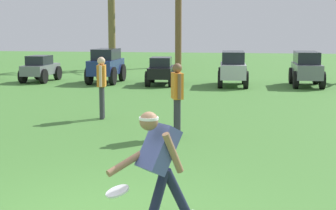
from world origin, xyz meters
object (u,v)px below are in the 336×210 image
frisbee_thrower (159,163)px  parked_car_slot_c (106,65)px  parked_car_slot_b (40,68)px  palm_tree_left_of_centre (178,2)px  parked_car_slot_d (161,71)px  teammate_midfield (177,93)px  parked_car_slot_f (306,68)px  parked_car_slot_e (233,67)px  teammate_near_sideline (102,82)px  frisbee_in_flight (117,191)px  palm_tree_far_left (111,6)px

frisbee_thrower → parked_car_slot_c: parked_car_slot_c is taller
parked_car_slot_b → palm_tree_left_of_centre: size_ratio=0.35×
parked_car_slot_d → palm_tree_left_of_centre: bearing=93.9°
teammate_midfield → parked_car_slot_f: size_ratio=0.64×
parked_car_slot_e → teammate_midfield: bearing=-94.6°
teammate_midfield → parked_car_slot_b: (-7.30, 10.01, -0.38)m
teammate_near_sideline → palm_tree_left_of_centre: palm_tree_left_of_centre is taller
parked_car_slot_c → parked_car_slot_f: (8.04, 0.08, -0.02)m
teammate_midfield → parked_car_slot_d: (-2.05, 9.67, -0.38)m
frisbee_thrower → teammate_midfield: size_ratio=0.89×
frisbee_in_flight → frisbee_thrower: bearing=22.5°
parked_car_slot_c → palm_tree_far_left: (-1.64, 6.83, 2.63)m
teammate_midfield → parked_car_slot_b: teammate_midfield is taller
parked_car_slot_c → parked_car_slot_d: size_ratio=1.04×
palm_tree_left_of_centre → parked_car_slot_d: bearing=-86.1°
parked_car_slot_f → teammate_midfield: bearing=-109.7°
parked_car_slot_b → palm_tree_far_left: palm_tree_far_left is taller
parked_car_slot_f → parked_car_slot_c: bearing=-179.5°
frisbee_in_flight → parked_car_slot_e: bearing=87.3°
palm_tree_left_of_centre → parked_car_slot_e: bearing=-69.1°
parked_car_slot_e → palm_tree_far_left: size_ratio=0.41×
parked_car_slot_b → palm_tree_left_of_centre: (4.62, 8.86, 3.09)m
teammate_near_sideline → palm_tree_left_of_centre: (-0.49, 16.99, 2.71)m
frisbee_in_flight → parked_car_slot_b: 16.85m
teammate_near_sideline → palm_tree_left_of_centre: 17.21m
frisbee_thrower → parked_car_slot_b: (-7.82, 14.97, -0.22)m
teammate_midfield → palm_tree_far_left: 18.05m
palm_tree_far_left → frisbee_thrower: bearing=-73.2°
frisbee_thrower → palm_tree_left_of_centre: palm_tree_left_of_centre is taller
palm_tree_far_left → teammate_midfield: bearing=-70.2°
palm_tree_far_left → palm_tree_left_of_centre: size_ratio=0.95×
parked_car_slot_c → parked_car_slot_e: parked_car_slot_c is taller
parked_car_slot_d → parked_car_slot_e: 2.84m
teammate_midfield → parked_car_slot_e: (0.78, 9.76, -0.22)m
teammate_midfield → palm_tree_left_of_centre: bearing=98.1°
palm_tree_far_left → palm_tree_left_of_centre: 3.96m
frisbee_in_flight → teammate_near_sideline: size_ratio=0.24×
parked_car_slot_e → palm_tree_far_left: palm_tree_far_left is taller
parked_car_slot_b → palm_tree_far_left: size_ratio=0.37×
frisbee_thrower → palm_tree_left_of_centre: (-3.20, 23.83, 2.87)m
teammate_near_sideline → parked_car_slot_d: size_ratio=0.69×
parked_car_slot_d → teammate_near_sideline: bearing=-91.0°
parked_car_slot_b → teammate_near_sideline: bearing=-57.9°
palm_tree_left_of_centre → parked_car_slot_b: bearing=-117.5°
frisbee_thrower → teammate_near_sideline: 7.35m
teammate_near_sideline → parked_car_slot_e: 8.44m
frisbee_thrower → frisbee_in_flight: 0.56m
teammate_near_sideline → frisbee_in_flight: bearing=-72.1°
teammate_near_sideline → palm_tree_far_left: bearing=104.5°
teammate_midfield → parked_car_slot_c: 10.94m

